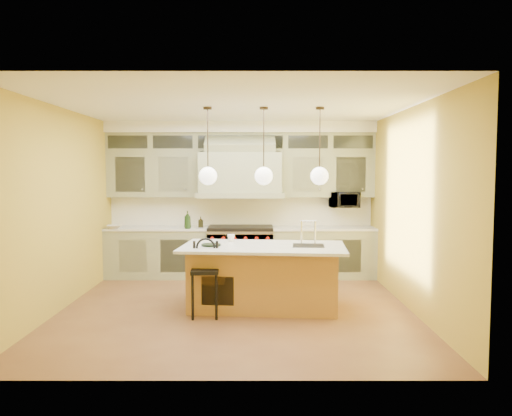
{
  "coord_description": "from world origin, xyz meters",
  "views": [
    {
      "loc": [
        0.29,
        -7.11,
        2.0
      ],
      "look_at": [
        0.29,
        0.7,
        1.41
      ],
      "focal_mm": 35.0,
      "sensor_mm": 36.0,
      "label": 1
    }
  ],
  "objects_px": {
    "microwave": "(344,200)",
    "range": "(241,251)",
    "counter_stool": "(205,273)",
    "kitchen_island": "(264,276)"
  },
  "relations": [
    {
      "from": "range",
      "to": "kitchen_island",
      "type": "xyz_separation_m",
      "value": [
        0.41,
        -2.09,
        -0.01
      ]
    },
    {
      "from": "counter_stool",
      "to": "microwave",
      "type": "relative_size",
      "value": 1.97
    },
    {
      "from": "kitchen_island",
      "to": "counter_stool",
      "type": "xyz_separation_m",
      "value": [
        -0.81,
        -0.43,
        0.13
      ]
    },
    {
      "from": "range",
      "to": "counter_stool",
      "type": "xyz_separation_m",
      "value": [
        -0.41,
        -2.52,
        0.12
      ]
    },
    {
      "from": "counter_stool",
      "to": "microwave",
      "type": "height_order",
      "value": "microwave"
    },
    {
      "from": "counter_stool",
      "to": "microwave",
      "type": "distance_m",
      "value": 3.63
    },
    {
      "from": "counter_stool",
      "to": "kitchen_island",
      "type": "bearing_deg",
      "value": 25.72
    },
    {
      "from": "kitchen_island",
      "to": "microwave",
      "type": "xyz_separation_m",
      "value": [
        1.54,
        2.2,
        0.98
      ]
    },
    {
      "from": "microwave",
      "to": "range",
      "type": "bearing_deg",
      "value": -176.88
    },
    {
      "from": "kitchen_island",
      "to": "microwave",
      "type": "bearing_deg",
      "value": 60.15
    }
  ]
}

